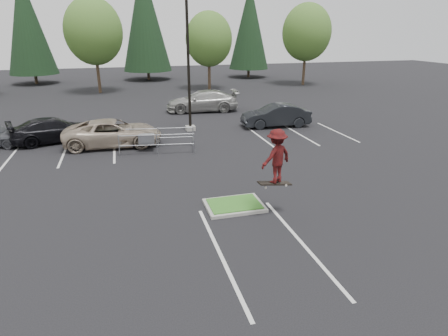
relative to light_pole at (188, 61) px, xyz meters
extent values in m
plane|color=black|center=(-0.50, -12.00, -4.56)|extent=(120.00, 120.00, 0.00)
cube|color=gray|center=(-0.50, -12.00, -4.50)|extent=(2.20, 1.60, 0.12)
cube|color=#265A1C|center=(-0.50, -12.00, -4.42)|extent=(1.95, 1.35, 0.05)
cube|color=silver|center=(-5.00, -3.00, -4.56)|extent=(0.12, 5.20, 0.01)
cube|color=silver|center=(-7.70, -3.00, -4.56)|extent=(0.12, 5.20, 0.01)
cube|color=silver|center=(-10.40, -3.00, -4.56)|extent=(0.12, 5.20, 0.01)
cube|color=silver|center=(4.00, -3.00, -4.56)|extent=(0.12, 5.20, 0.01)
cube|color=silver|center=(6.70, -3.00, -4.56)|extent=(0.12, 5.20, 0.01)
cube|color=silver|center=(9.40, -3.00, -4.56)|extent=(0.12, 5.20, 0.01)
cube|color=silver|center=(-1.85, -15.00, -4.56)|extent=(0.12, 6.00, 0.01)
cube|color=silver|center=(0.85, -15.00, -4.56)|extent=(0.12, 6.00, 0.01)
cube|color=gray|center=(0.00, 0.00, -4.41)|extent=(0.60, 0.60, 0.30)
cylinder|color=black|center=(0.00, 0.00, 0.44)|extent=(0.18, 0.18, 10.00)
cylinder|color=#38281C|center=(-6.50, 18.50, -2.81)|extent=(0.32, 0.32, 3.50)
ellipsoid|color=#356123|center=(-6.50, 18.50, 1.70)|extent=(5.89, 5.89, 6.77)
sphere|color=#356123|center=(-5.90, 18.20, 0.96)|extent=(3.68, 3.68, 3.68)
sphere|color=#356123|center=(-7.00, 18.90, 1.15)|extent=(4.05, 4.05, 4.05)
cylinder|color=#38281C|center=(5.50, 17.80, -3.04)|extent=(0.32, 0.32, 3.04)
ellipsoid|color=#356123|center=(5.50, 17.80, 0.88)|extent=(5.12, 5.12, 5.89)
sphere|color=#356123|center=(6.10, 17.50, 0.24)|extent=(3.20, 3.20, 3.20)
sphere|color=#356123|center=(5.00, 18.20, 0.40)|extent=(3.52, 3.52, 3.52)
cylinder|color=#38281C|center=(17.50, 18.30, -2.85)|extent=(0.32, 0.32, 3.42)
ellipsoid|color=#356123|center=(17.50, 18.30, 1.56)|extent=(5.76, 5.76, 6.62)
sphere|color=#356123|center=(18.10, 18.00, 0.84)|extent=(3.60, 3.60, 3.60)
sphere|color=#356123|center=(17.00, 18.70, 1.02)|extent=(3.96, 3.96, 3.96)
cylinder|color=#38281C|center=(-14.50, 28.00, -3.96)|extent=(0.36, 0.36, 1.20)
cone|color=black|center=(-14.50, 28.00, 2.54)|extent=(5.72, 5.72, 11.80)
cylinder|color=#38281C|center=(-0.50, 28.50, -3.96)|extent=(0.36, 0.36, 1.20)
cone|color=black|center=(-0.50, 28.50, 3.29)|extent=(6.38, 6.38, 13.30)
cylinder|color=#38281C|center=(13.50, 27.50, -3.96)|extent=(0.36, 0.36, 1.20)
cone|color=black|center=(13.50, 27.50, 2.29)|extent=(5.50, 5.50, 11.30)
cylinder|color=#909398|center=(-4.70, -4.40, -3.98)|extent=(0.06, 0.06, 1.16)
cylinder|color=#909398|center=(-4.49, -3.00, -3.98)|extent=(0.06, 0.06, 1.16)
cylinder|color=#909398|center=(-2.70, -4.70, -3.98)|extent=(0.06, 0.06, 1.16)
cylinder|color=#909398|center=(-2.49, -3.30, -3.98)|extent=(0.06, 0.06, 1.16)
cylinder|color=#909398|center=(-0.71, -5.00, -3.98)|extent=(0.06, 0.06, 1.16)
cylinder|color=#909398|center=(-0.50, -3.60, -3.98)|extent=(0.06, 0.06, 1.16)
cylinder|color=#909398|center=(-2.70, -4.70, -4.00)|extent=(4.00, 0.65, 0.05)
cylinder|color=#909398|center=(-2.70, -4.70, -3.45)|extent=(4.00, 0.65, 0.05)
cylinder|color=#909398|center=(-2.49, -3.30, -4.00)|extent=(4.00, 0.65, 0.05)
cylinder|color=#909398|center=(-2.49, -3.30, -3.45)|extent=(4.00, 0.65, 0.05)
cube|color=#909398|center=(-3.19, -3.91, -3.83)|extent=(0.93, 0.65, 0.48)
cube|color=black|center=(0.70, -13.00, -3.29)|extent=(1.29, 0.47, 0.24)
cylinder|color=beige|center=(0.31, -13.13, -3.36)|extent=(0.08, 0.05, 0.08)
cylinder|color=beige|center=(0.31, -12.87, -3.36)|extent=(0.08, 0.05, 0.08)
cylinder|color=beige|center=(1.09, -13.13, -3.36)|extent=(0.08, 0.05, 0.08)
cylinder|color=beige|center=(1.09, -12.87, -3.36)|extent=(0.08, 0.05, 0.08)
imported|color=maroon|center=(0.70, -13.00, -2.27)|extent=(1.44, 1.15, 1.95)
imported|color=gray|center=(-5.00, -2.32, -3.79)|extent=(5.69, 2.87, 1.54)
imported|color=black|center=(-8.50, -0.50, -3.82)|extent=(5.45, 3.45, 1.47)
imported|color=black|center=(6.00, -0.50, -3.78)|extent=(4.86, 1.98, 1.57)
imported|color=#A1A19C|center=(2.17, 6.00, -3.70)|extent=(6.15, 3.06, 1.72)
camera|label=1|loc=(-4.32, -24.48, 1.90)|focal=30.00mm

